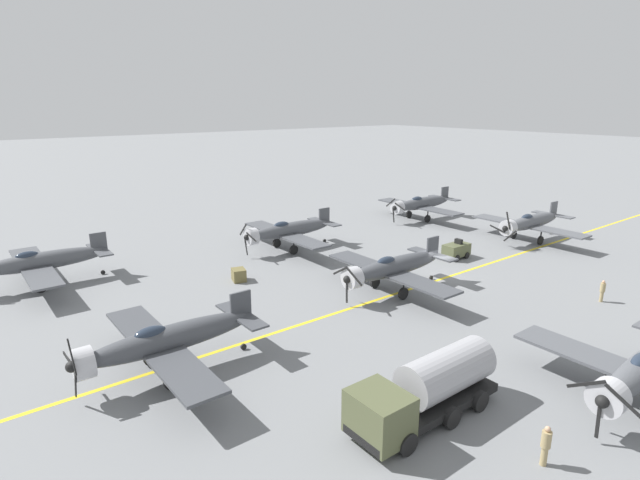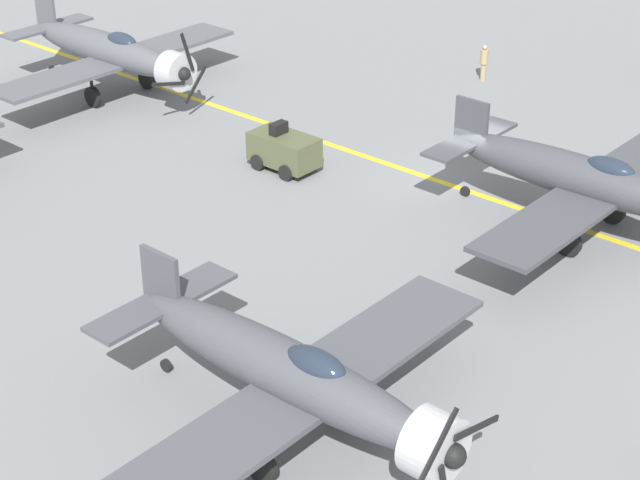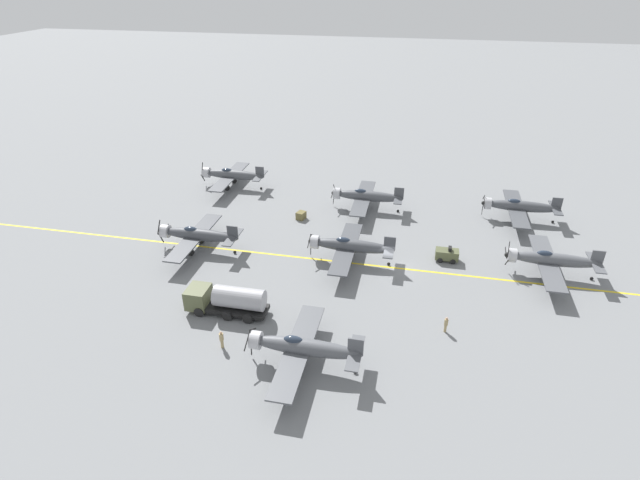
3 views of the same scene
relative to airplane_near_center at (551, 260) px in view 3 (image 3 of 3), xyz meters
The scene contains 14 objects.
ground_plane 17.09m from the airplane_near_center, 96.73° to the left, with size 400.00×400.00×0.00m, color slate.
taxiway_stripe 17.09m from the airplane_near_center, 96.73° to the left, with size 0.30×160.00×0.01m, color yellow.
airplane_near_center is the anchor object (origin of this frame).
airplane_far_center 39.98m from the airplane_near_center, 93.91° to the left, with size 12.00×9.98×3.65m.
airplane_near_right 13.60m from the airplane_near_center, ahead, with size 12.00×9.98×3.65m.
airplane_far_right 45.74m from the airplane_near_center, 69.21° to the left, with size 12.00×9.98×3.68m.
airplane_mid_left 30.04m from the airplane_near_center, 129.96° to the left, with size 12.00×9.98×3.65m.
airplane_mid_center 21.88m from the airplane_near_center, 94.14° to the left, with size 12.00×9.98×3.65m.
airplane_mid_right 25.18m from the airplane_near_center, 60.04° to the left, with size 12.00×9.98×3.65m.
fuel_tanker 34.78m from the airplane_near_center, 113.11° to the left, with size 2.68×8.00×2.98m.
tow_tractor 10.94m from the airplane_near_center, 85.22° to the left, with size 1.57×2.60×1.79m.
ground_crew_walking 16.52m from the airplane_near_center, 137.83° to the left, with size 0.36×0.36×1.64m.
ground_crew_inspecting 35.79m from the airplane_near_center, 121.34° to the left, with size 0.39×0.39×1.78m.
supply_crate_by_tanker 30.90m from the airplane_near_center, 75.33° to the left, with size 1.22×1.01×1.01m, color brown.
Camera 3 is at (-48.37, -2.00, 30.09)m, focal length 28.00 mm.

